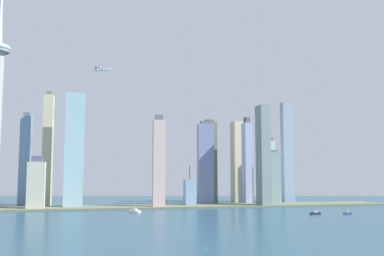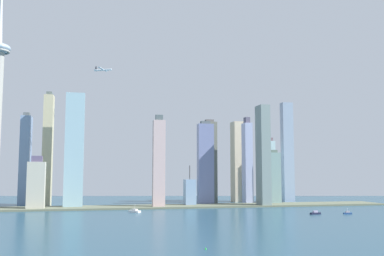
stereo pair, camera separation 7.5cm
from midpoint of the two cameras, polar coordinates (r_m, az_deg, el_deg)
The scene contains 20 objects.
waterfront_pier at distance 674.04m, azimuth -3.47°, elevation -10.11°, with size 704.69×64.96×2.50m, color #626953.
skyscraper_0 at distance 658.91m, azimuth -4.32°, elevation -4.51°, with size 17.96×12.16×138.40m.
skyscraper_1 at distance 657.97m, azimuth -19.55°, elevation -6.93°, with size 24.04×14.40×75.40m.
skyscraper_2 at distance 730.85m, azimuth -18.20°, elevation -2.68°, with size 14.47×27.42×179.85m.
skyscraper_3 at distance 773.55m, azimuth -20.80°, elevation -3.83°, with size 15.90×27.02×150.67m.
skyscraper_4 at distance 722.88m, azimuth 1.75°, elevation -4.63°, with size 25.71×13.99×136.77m.
skyscraper_5 at distance 810.59m, azimuth 12.24°, elevation -3.05°, with size 19.74×13.78×178.43m.
skyscraper_6 at distance 776.80m, azimuth 2.27°, elevation -4.37°, with size 23.45×20.72×145.75m.
skyscraper_7 at distance 750.10m, azimuth 7.18°, elevation -4.41°, with size 13.08×20.06×145.92m.
skyscraper_8 at distance 677.90m, azimuth -15.00°, elevation -2.78°, with size 27.52×19.10×170.59m.
skyscraper_9 at distance 749.84m, azimuth 10.48°, elevation -6.36°, with size 21.46×15.80×89.92m.
skyscraper_10 at distance 803.49m, azimuth 6.08°, elevation -4.35°, with size 23.51×26.63×144.24m.
skyscraper_11 at distance 698.43m, azimuth 9.20°, elevation -3.53°, with size 15.31×26.75×157.61m.
skyscraper_12 at distance 696.43m, azimuth -0.30°, elevation -8.37°, with size 16.64×20.14×63.36m.
skyscraper_13 at distance 791.69m, azimuth 10.11°, elevation -5.51°, with size 12.28×19.53×113.83m.
boat_0 at distance 592.82m, azimuth -7.44°, elevation -10.61°, with size 15.91×15.94×11.06m.
boat_1 at distance 594.42m, azimuth 19.50°, elevation -10.34°, with size 10.88×4.24×7.90m.
boat_2 at distance 579.39m, azimuth 15.68°, elevation -10.55°, with size 13.95×5.57×4.51m.
channel_buoy_0 at distance 306.02m, azimuth 1.79°, elevation -15.30°, with size 1.39×1.39×1.56m, color green.
airplane at distance 720.78m, azimuth -11.46°, elevation 7.40°, with size 28.00×29.33×7.70m.
Camera 1 is at (-108.75, -197.40, 50.77)m, focal length 41.18 mm.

